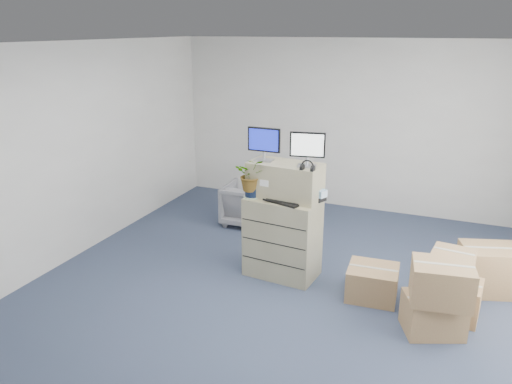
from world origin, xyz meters
TOP-DOWN VIEW (x-y plane):
  - ground at (0.00, 0.00)m, footprint 7.00×7.00m
  - wall_back at (0.00, 3.51)m, footprint 6.00×0.02m
  - filing_cabinet_lower at (-0.23, 0.70)m, footprint 0.91×0.60m
  - filing_cabinet_upper at (-0.23, 0.75)m, footprint 0.90×0.51m
  - monitor_left at (-0.51, 0.75)m, footprint 0.41×0.16m
  - monitor_right at (0.05, 0.70)m, footprint 0.40×0.19m
  - headphones at (0.10, 0.55)m, footprint 0.16×0.03m
  - keyboard at (-0.19, 0.57)m, footprint 0.50×0.32m
  - mouse at (0.07, 0.57)m, footprint 0.10×0.07m
  - water_bottle at (-0.17, 0.76)m, footprint 0.07×0.07m
  - phone_dock at (-0.30, 0.75)m, footprint 0.05×0.05m
  - external_drive at (0.16, 0.81)m, footprint 0.22×0.20m
  - tissue_box at (0.15, 0.80)m, footprint 0.26×0.20m
  - potted_plant at (-0.60, 0.61)m, footprint 0.45×0.48m
  - office_chair at (-1.30, 2.10)m, footprint 0.72×0.67m
  - cardboard_boxes at (1.72, 0.63)m, footprint 2.02×1.81m

SIDE VIEW (x-z plane):
  - ground at x=0.00m, z-range 0.00..0.00m
  - cardboard_boxes at x=1.72m, z-range -0.08..0.70m
  - office_chair at x=-1.30m, z-range 0.00..0.71m
  - filing_cabinet_lower at x=-0.23m, z-range 0.00..1.00m
  - keyboard at x=-0.19m, z-range 1.00..1.03m
  - mouse at x=0.07m, z-range 1.00..1.04m
  - external_drive at x=0.16m, z-range 1.00..1.06m
  - phone_dock at x=-0.30m, z-range 0.98..1.10m
  - tissue_box at x=0.15m, z-range 1.06..1.14m
  - water_bottle at x=-0.17m, z-range 1.00..1.26m
  - filing_cabinet_upper at x=-0.23m, z-range 1.00..1.43m
  - potted_plant at x=-0.60m, z-range 1.03..1.44m
  - wall_back at x=0.00m, z-range 0.00..2.80m
  - headphones at x=0.10m, z-range 1.40..1.55m
  - monitor_right at x=0.05m, z-range 1.46..1.86m
  - monitor_left at x=-0.51m, z-range 1.46..1.86m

